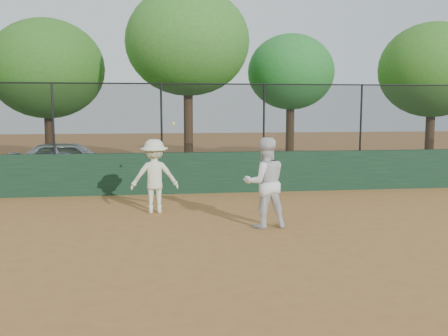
{
  "coord_description": "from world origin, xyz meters",
  "views": [
    {
      "loc": [
        -0.64,
        -8.47,
        2.52
      ],
      "look_at": [
        0.8,
        2.2,
        1.2
      ],
      "focal_mm": 40.0,
      "sensor_mm": 36.0,
      "label": 1
    }
  ],
  "objects": [
    {
      "name": "ground",
      "position": [
        0.0,
        0.0,
        0.0
      ],
      "size": [
        80.0,
        80.0,
        0.0
      ],
      "primitive_type": "plane",
      "color": "#9D6632",
      "rests_on": "ground"
    },
    {
      "name": "back_wall",
      "position": [
        0.0,
        6.0,
        0.6
      ],
      "size": [
        26.0,
        0.2,
        1.2
      ],
      "primitive_type": "cube",
      "color": "#1A3924",
      "rests_on": "ground"
    },
    {
      "name": "grass_strip",
      "position": [
        0.0,
        12.0,
        0.0
      ],
      "size": [
        36.0,
        12.0,
        0.01
      ],
      "primitive_type": "cube",
      "color": "#36591B",
      "rests_on": "ground"
    },
    {
      "name": "parked_car",
      "position": [
        -3.63,
        9.23,
        0.69
      ],
      "size": [
        4.14,
        1.91,
        1.37
      ],
      "primitive_type": "imported",
      "rotation": [
        0.0,
        0.0,
        1.64
      ],
      "color": "silver",
      "rests_on": "ground"
    },
    {
      "name": "player_second",
      "position": [
        1.59,
        1.62,
        0.95
      ],
      "size": [
        0.98,
        0.8,
        1.89
      ],
      "primitive_type": "imported",
      "rotation": [
        0.0,
        0.0,
        3.23
      ],
      "color": "white",
      "rests_on": "ground"
    },
    {
      "name": "player_main",
      "position": [
        -0.71,
        3.43,
        0.88
      ],
      "size": [
        1.15,
        0.68,
        2.17
      ],
      "color": "beige",
      "rests_on": "ground"
    },
    {
      "name": "fence_assembly",
      "position": [
        -0.03,
        6.0,
        2.24
      ],
      "size": [
        26.0,
        0.06,
        2.0
      ],
      "color": "black",
      "rests_on": "back_wall"
    },
    {
      "name": "tree_1",
      "position": [
        -5.06,
        13.01,
        4.06
      ],
      "size": [
        4.69,
        4.26,
        6.09
      ],
      "color": "#402716",
      "rests_on": "ground"
    },
    {
      "name": "tree_2",
      "position": [
        0.56,
        10.52,
        4.91
      ],
      "size": [
        4.63,
        4.21,
        6.93
      ],
      "color": "#4B2F1A",
      "rests_on": "ground"
    },
    {
      "name": "tree_3",
      "position": [
        5.15,
        12.81,
        4.0
      ],
      "size": [
        3.76,
        3.41,
        5.64
      ],
      "color": "#3E2814",
      "rests_on": "ground"
    },
    {
      "name": "tree_4",
      "position": [
        10.28,
        10.35,
        3.96
      ],
      "size": [
        4.33,
        3.93,
        5.84
      ],
      "color": "#482C19",
      "rests_on": "ground"
    }
  ]
}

